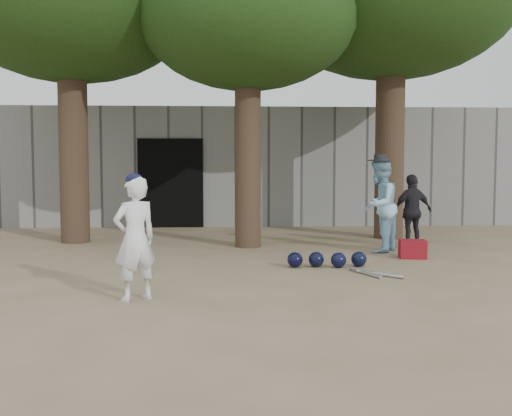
{
  "coord_description": "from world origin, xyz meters",
  "views": [
    {
      "loc": [
        0.25,
        -6.39,
        1.47
      ],
      "look_at": [
        0.6,
        1.0,
        0.95
      ],
      "focal_mm": 40.0,
      "sensor_mm": 36.0,
      "label": 1
    }
  ],
  "objects": [
    {
      "name": "ground",
      "position": [
        0.0,
        0.0,
        0.0
      ],
      "size": [
        70.0,
        70.0,
        0.0
      ],
      "primitive_type": "plane",
      "color": "#937C5E",
      "rests_on": "ground"
    },
    {
      "name": "boy_player",
      "position": [
        -0.79,
        -0.07,
        0.69
      ],
      "size": [
        0.6,
        0.56,
        1.38
      ],
      "primitive_type": "imported",
      "rotation": [
        0.0,
        0.0,
        3.76
      ],
      "color": "white",
      "rests_on": "ground"
    },
    {
      "name": "spectator_blue",
      "position": [
        2.88,
        3.43,
        0.82
      ],
      "size": [
        0.96,
        1.01,
        1.64
      ],
      "primitive_type": "imported",
      "rotation": [
        0.0,
        0.0,
        4.11
      ],
      "color": "#94C9E4",
      "rests_on": "ground"
    },
    {
      "name": "spectator_dark",
      "position": [
        3.63,
        3.93,
        0.68
      ],
      "size": [
        0.86,
        0.54,
        1.36
      ],
      "primitive_type": "imported",
      "rotation": [
        0.0,
        0.0,
        3.42
      ],
      "color": "black",
      "rests_on": "ground"
    },
    {
      "name": "red_bag",
      "position": [
        3.24,
        2.71,
        0.15
      ],
      "size": [
        0.46,
        0.38,
        0.3
      ],
      "primitive_type": "cube",
      "rotation": [
        0.0,
        0.0,
        -0.16
      ],
      "color": "maroon",
      "rests_on": "ground"
    },
    {
      "name": "back_building",
      "position": [
        -0.0,
        10.33,
        1.5
      ],
      "size": [
        16.0,
        5.24,
        3.0
      ],
      "color": "gray",
      "rests_on": "ground"
    },
    {
      "name": "helmet_row",
      "position": [
        1.7,
        1.92,
        0.12
      ],
      "size": [
        1.19,
        0.3,
        0.23
      ],
      "color": "black",
      "rests_on": "ground"
    },
    {
      "name": "bat_pile",
      "position": [
        2.22,
        1.26,
        0.03
      ],
      "size": [
        0.61,
        0.74,
        0.06
      ],
      "color": "#BAB9C0",
      "rests_on": "ground"
    },
    {
      "name": "tree_row",
      "position": [
        0.74,
        5.02,
        4.69
      ],
      "size": [
        11.4,
        5.8,
        6.69
      ],
      "color": "brown",
      "rests_on": "ground"
    }
  ]
}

